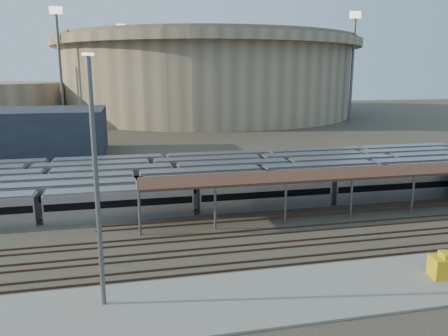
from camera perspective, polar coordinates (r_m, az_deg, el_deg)
ground at (r=50.01m, az=-1.51°, el=-8.54°), size 420.00×420.00×0.00m
apron at (r=35.84m, az=-5.01°, el=-17.41°), size 50.00×9.00×0.20m
subway_trains at (r=66.49m, az=-8.34°, el=-1.69°), size 119.25×23.90×3.60m
inspection_shed at (r=59.97m, az=18.80°, el=-0.66°), size 60.30×6.00×5.30m
empty_tracks at (r=45.43m, az=-0.30°, el=-10.64°), size 170.00×9.62×0.18m
stadium at (r=188.90m, az=-2.11°, el=12.03°), size 124.00×124.00×32.50m
service_building at (r=105.04m, az=-26.81°, el=4.07°), size 42.00×20.00×10.00m
floodlight_0 at (r=157.33m, az=-20.65°, el=12.70°), size 4.00×1.00×38.40m
floodlight_2 at (r=165.76m, az=16.43°, el=12.93°), size 4.00×1.00×38.40m
floodlight_3 at (r=205.88m, az=-13.04°, el=12.93°), size 4.00×1.00×38.40m
yard_light_pole at (r=33.38m, az=-16.32°, el=-2.16°), size 0.80×0.36×19.00m
yellow_equipment at (r=44.00m, az=27.24°, el=-11.45°), size 3.25×2.39×1.84m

